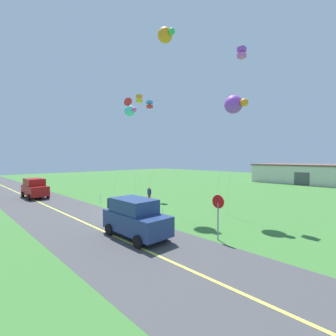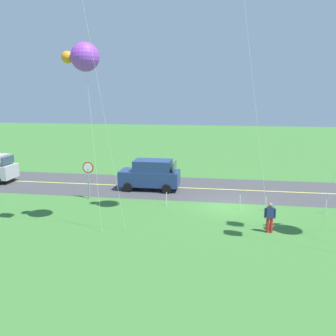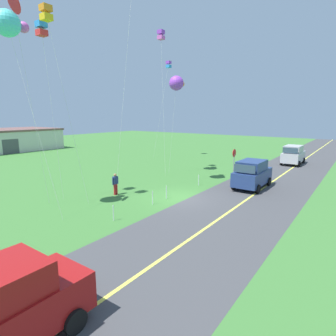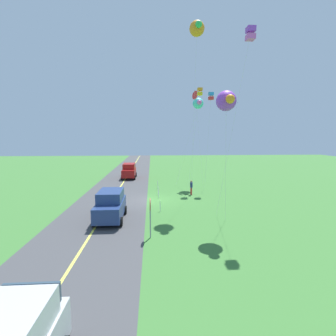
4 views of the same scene
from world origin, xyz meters
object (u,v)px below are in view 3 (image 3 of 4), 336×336
Objects in this scene: person_adult_near at (115,183)px; kite_green_far at (42,29)px; kite_yellow_high at (177,83)px; kite_purple_back at (46,14)px; kite_cyan_top at (169,65)px; stop_sign at (234,157)px; kite_orange_near at (13,4)px; car_parked_east_far at (293,155)px; kite_blue_mid at (8,23)px; kite_pink_drift at (161,35)px; car_suv_foreground at (252,174)px.

kite_green_far is at bearing -56.95° from person_adult_near.
kite_yellow_high is 13.24m from kite_purple_back.
kite_yellow_high is at bearing -140.46° from kite_cyan_top.
kite_green_far is at bearing 153.95° from stop_sign.
kite_orange_near is at bearing -175.21° from kite_purple_back.
kite_blue_mid is (-27.06, 9.49, 9.47)m from car_parked_east_far.
kite_pink_drift is at bearing 4.62° from kite_orange_near.
kite_pink_drift is at bearing 140.14° from car_parked_east_far.
stop_sign is (-9.85, 3.38, 0.65)m from car_parked_east_far.
kite_green_far is at bearing 72.35° from kite_purple_back.
kite_cyan_top is 22.27m from kite_purple_back.
kite_blue_mid is (-5.76, 1.69, 9.76)m from person_adult_near.
kite_cyan_top is (8.75, 5.32, -0.97)m from kite_pink_drift.
kite_cyan_top is at bearing 14.58° from kite_blue_mid.
car_suv_foreground is 1.72× the size of stop_sign.
kite_orange_near is at bearing 178.27° from kite_yellow_high.
kite_blue_mid reaches higher than car_suv_foreground.
kite_orange_near reaches higher than kite_yellow_high.
kite_cyan_top is (9.93, 15.29, 11.15)m from car_suv_foreground.
car_suv_foreground is 18.01m from kite_green_far.
kite_green_far is at bearing 137.10° from car_suv_foreground.
kite_orange_near is at bearing 161.30° from car_parked_east_far.
car_parked_east_far is 10.43m from stop_sign.
kite_pink_drift is (8.99, 2.48, 12.41)m from person_adult_near.
kite_cyan_top is (23.33, 6.50, 0.77)m from kite_orange_near.
kite_orange_near is (-5.59, 1.30, 10.67)m from person_adult_near.
car_parked_east_far is at bearing -19.33° from kite_blue_mid.
kite_pink_drift is at bearing 4.60° from kite_purple_back.
kite_pink_drift is (-12.32, 10.28, 12.12)m from car_parked_east_far.
kite_yellow_high reaches higher than car_suv_foreground.
stop_sign reaches higher than person_adult_near.
kite_pink_drift reaches higher than kite_orange_near.
car_parked_east_far is 16.64m from kite_yellow_high.
kite_green_far is 0.84× the size of kite_pink_drift.
kite_yellow_high is at bearing 168.79° from person_adult_near.
kite_yellow_high is 0.74× the size of kite_cyan_top.
person_adult_near is at bearing -40.52° from kite_green_far.
car_parked_east_far is 28.46m from kite_green_far.
kite_green_far is 21.57m from kite_cyan_top.
stop_sign is at bearing -19.57° from kite_blue_mid.
kite_purple_back is (-24.91, 9.27, 10.49)m from car_parked_east_far.
person_adult_near is at bearing 158.87° from stop_sign.
car_suv_foreground is 2.75× the size of person_adult_near.
kite_blue_mid reaches higher than car_parked_east_far.
kite_cyan_top reaches higher than car_parked_east_far.
person_adult_near is 11.46m from kite_purple_back.
kite_purple_back is (-21.34, -6.33, -0.66)m from kite_cyan_top.
kite_cyan_top reaches higher than kite_green_far.
car_suv_foreground is 21.37m from kite_cyan_top.
kite_pink_drift reaches higher than person_adult_near.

